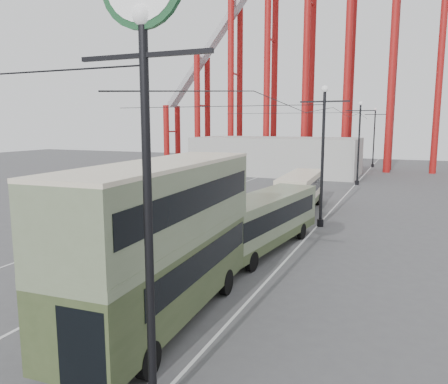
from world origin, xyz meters
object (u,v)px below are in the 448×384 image
at_px(single_decker_cream, 301,190).
at_px(pedestrian, 208,246).
at_px(single_decker_green, 263,220).
at_px(lamp_post_near, 144,77).
at_px(double_decker_bus, 165,234).

height_order(single_decker_cream, pedestrian, single_decker_cream).
bearing_deg(single_decker_cream, single_decker_green, -90.17).
bearing_deg(single_decker_green, single_decker_cream, 100.17).
xyz_separation_m(lamp_post_near, pedestrian, (-3.73, 11.11, -7.05)).
relative_size(lamp_post_near, double_decker_bus, 1.02).
distance_m(double_decker_bus, single_decker_cream, 21.64).
height_order(lamp_post_near, single_decker_cream, lamp_post_near).
distance_m(single_decker_cream, pedestrian, 15.09).
bearing_deg(lamp_post_near, double_decker_bus, 116.95).
relative_size(single_decker_green, single_decker_cream, 1.14).
bearing_deg(lamp_post_near, single_decker_cream, 95.63).
bearing_deg(double_decker_bus, single_decker_cream, 87.72).
xyz_separation_m(single_decker_green, single_decker_cream, (-0.67, 11.87, -0.05)).
relative_size(double_decker_bus, single_decker_cream, 1.12).
height_order(double_decker_bus, single_decker_cream, double_decker_bus).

